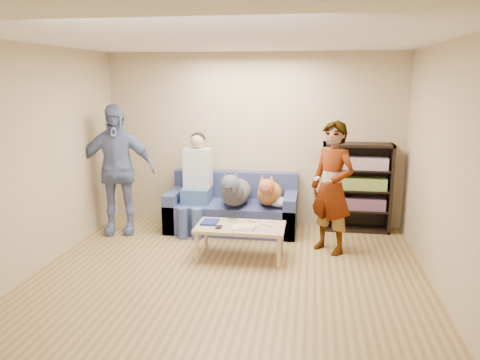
% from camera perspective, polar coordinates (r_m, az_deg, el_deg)
% --- Properties ---
extents(ground, '(5.00, 5.00, 0.00)m').
position_cam_1_polar(ground, '(5.12, -2.12, -13.33)').
color(ground, olive).
rests_on(ground, ground).
extents(ceiling, '(5.00, 5.00, 0.00)m').
position_cam_1_polar(ceiling, '(4.63, -2.39, 17.05)').
color(ceiling, white).
rests_on(ceiling, ground).
extents(wall_back, '(4.50, 0.00, 4.50)m').
position_cam_1_polar(wall_back, '(7.15, 1.61, 4.94)').
color(wall_back, tan).
rests_on(wall_back, ground).
extents(wall_front, '(4.50, 0.00, 4.50)m').
position_cam_1_polar(wall_front, '(2.40, -13.95, -10.51)').
color(wall_front, tan).
rests_on(wall_front, ground).
extents(wall_left, '(0.00, 5.00, 5.00)m').
position_cam_1_polar(wall_left, '(5.59, -25.52, 1.67)').
color(wall_left, tan).
rests_on(wall_left, ground).
extents(wall_right, '(0.00, 5.00, 5.00)m').
position_cam_1_polar(wall_right, '(4.82, 25.03, 0.18)').
color(wall_right, tan).
rests_on(wall_right, ground).
extents(blanket, '(0.37, 0.32, 0.13)m').
position_cam_1_polar(blanket, '(6.67, 4.99, -2.72)').
color(blanket, '#BCBCC1').
rests_on(blanket, sofa).
extents(person_standing_right, '(0.74, 0.71, 1.70)m').
position_cam_1_polar(person_standing_right, '(6.06, 11.16, -0.96)').
color(person_standing_right, gray).
rests_on(person_standing_right, ground).
extents(person_standing_left, '(1.17, 0.70, 1.87)m').
position_cam_1_polar(person_standing_left, '(6.91, -14.88, 1.22)').
color(person_standing_left, '#6E7BB1').
rests_on(person_standing_left, ground).
extents(held_controller, '(0.07, 0.12, 0.03)m').
position_cam_1_polar(held_controller, '(5.83, 9.33, 0.18)').
color(held_controller, white).
rests_on(held_controller, person_standing_right).
extents(notebook_blue, '(0.20, 0.26, 0.03)m').
position_cam_1_polar(notebook_blue, '(5.96, -3.70, -5.13)').
color(notebook_blue, navy).
rests_on(notebook_blue, coffee_table).
extents(papers, '(0.26, 0.20, 0.02)m').
position_cam_1_polar(papers, '(5.74, 0.39, -5.84)').
color(papers, beige).
rests_on(papers, coffee_table).
extents(magazine, '(0.22, 0.17, 0.01)m').
position_cam_1_polar(magazine, '(5.75, 0.72, -5.66)').
color(magazine, beige).
rests_on(magazine, coffee_table).
extents(camera_silver, '(0.11, 0.06, 0.05)m').
position_cam_1_polar(camera_silver, '(5.97, -0.92, -4.95)').
color(camera_silver, '#B6B7BB').
rests_on(camera_silver, coffee_table).
extents(controller_a, '(0.04, 0.13, 0.03)m').
position_cam_1_polar(controller_a, '(5.90, 2.90, -5.27)').
color(controller_a, silver).
rests_on(controller_a, coffee_table).
extents(controller_b, '(0.09, 0.06, 0.03)m').
position_cam_1_polar(controller_b, '(5.82, 3.60, -5.54)').
color(controller_b, silver).
rests_on(controller_b, coffee_table).
extents(headphone_cup_a, '(0.07, 0.07, 0.02)m').
position_cam_1_polar(headphone_cup_a, '(5.80, 1.98, -5.64)').
color(headphone_cup_a, white).
rests_on(headphone_cup_a, coffee_table).
extents(headphone_cup_b, '(0.07, 0.07, 0.02)m').
position_cam_1_polar(headphone_cup_b, '(5.87, 2.07, -5.40)').
color(headphone_cup_b, silver).
rests_on(headphone_cup_b, coffee_table).
extents(pen_orange, '(0.13, 0.06, 0.01)m').
position_cam_1_polar(pen_orange, '(5.70, -0.40, -6.03)').
color(pen_orange, '#D2581D').
rests_on(pen_orange, coffee_table).
extents(pen_black, '(0.13, 0.08, 0.01)m').
position_cam_1_polar(pen_black, '(6.00, 1.45, -5.08)').
color(pen_black, black).
rests_on(pen_black, coffee_table).
extents(wallet, '(0.07, 0.12, 0.02)m').
position_cam_1_polar(wallet, '(5.77, -2.60, -5.75)').
color(wallet, black).
rests_on(wallet, coffee_table).
extents(sofa, '(1.90, 0.85, 0.82)m').
position_cam_1_polar(sofa, '(7.00, -0.90, -3.74)').
color(sofa, '#515B93').
rests_on(sofa, ground).
extents(person_seated, '(0.40, 0.73, 1.47)m').
position_cam_1_polar(person_seated, '(6.86, -5.34, 0.12)').
color(person_seated, '#426793').
rests_on(person_seated, sofa).
extents(dog_gray, '(0.42, 1.25, 0.60)m').
position_cam_1_polar(dog_gray, '(6.67, -0.59, -1.36)').
color(dog_gray, '#4C4E56').
rests_on(dog_gray, sofa).
extents(dog_tan, '(0.36, 1.14, 0.52)m').
position_cam_1_polar(dog_tan, '(6.72, 3.56, -1.54)').
color(dog_tan, '#AF5B35').
rests_on(dog_tan, sofa).
extents(coffee_table, '(1.10, 0.60, 0.42)m').
position_cam_1_polar(coffee_table, '(5.86, 0.05, -6.02)').
color(coffee_table, tan).
rests_on(coffee_table, ground).
extents(bookshelf, '(1.00, 0.34, 1.30)m').
position_cam_1_polar(bookshelf, '(7.06, 13.97, -0.63)').
color(bookshelf, black).
rests_on(bookshelf, ground).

